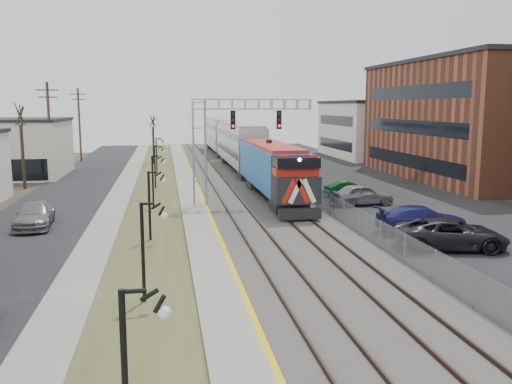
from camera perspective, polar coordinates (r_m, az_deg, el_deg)
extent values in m
cube|color=black|center=(49.05, -19.37, -0.39)|extent=(7.00, 120.00, 0.04)
cube|color=gray|center=(48.48, -14.13, -0.23)|extent=(2.00, 120.00, 0.08)
cube|color=#414726|center=(48.33, -10.58, -0.15)|extent=(4.00, 120.00, 0.06)
cube|color=gray|center=(48.35, -7.03, 0.05)|extent=(2.00, 120.00, 0.24)
cube|color=#595651|center=(48.82, -1.16, 0.18)|extent=(8.00, 120.00, 0.20)
cube|color=black|center=(51.95, 12.05, 0.43)|extent=(16.00, 120.00, 0.04)
cube|color=gold|center=(48.38, -5.99, 0.22)|extent=(0.24, 120.00, 0.01)
cube|color=#2D2119|center=(48.48, -4.37, 0.30)|extent=(0.08, 120.00, 0.15)
cube|color=#2D2119|center=(48.63, -2.61, 0.34)|extent=(0.08, 120.00, 0.15)
cube|color=#2D2119|center=(48.91, -0.29, 0.40)|extent=(0.08, 120.00, 0.15)
cube|color=#2D2119|center=(49.17, 1.44, 0.45)|extent=(0.08, 120.00, 0.15)
cube|color=#1351A0|center=(43.42, 1.85, 2.23)|extent=(3.00, 17.00, 4.25)
cube|color=black|center=(35.32, 4.64, -2.30)|extent=(2.80, 0.50, 0.70)
cube|color=#A4A8AF|center=(63.30, -1.80, 4.87)|extent=(3.00, 22.00, 5.33)
cube|color=#A4A8AF|center=(85.91, -3.88, 5.96)|extent=(3.00, 22.00, 5.33)
cube|color=gray|center=(40.96, -5.98, 3.92)|extent=(1.00, 1.00, 8.00)
cube|color=gray|center=(41.24, -0.44, 9.22)|extent=(9.00, 0.80, 0.80)
cube|color=black|center=(40.60, -2.44, 7.59)|extent=(0.35, 0.25, 1.40)
cube|color=black|center=(41.18, 2.44, 7.61)|extent=(0.35, 0.25, 1.40)
cylinder|color=black|center=(12.15, -13.62, -18.88)|extent=(0.14, 0.14, 4.00)
cylinder|color=black|center=(21.49, -11.82, -6.35)|extent=(0.14, 0.14, 4.00)
cylinder|color=black|center=(31.25, -11.15, -1.51)|extent=(0.14, 0.14, 4.00)
cylinder|color=black|center=(41.12, -10.81, 1.02)|extent=(0.14, 0.14, 4.00)
cylinder|color=black|center=(51.04, -10.59, 2.56)|extent=(0.14, 0.14, 4.00)
cylinder|color=black|center=(62.98, -10.43, 3.78)|extent=(0.14, 0.14, 4.00)
cylinder|color=#4C3823|center=(58.90, -20.89, 5.90)|extent=(0.28, 0.28, 10.00)
cylinder|color=#4C3823|center=(78.60, -18.08, 6.70)|extent=(0.28, 0.28, 10.00)
cube|color=gray|center=(49.50, 3.65, 1.10)|extent=(0.04, 120.00, 1.60)
cube|color=brown|center=(62.25, 22.67, 6.86)|extent=(16.00, 26.00, 12.00)
cube|color=beige|center=(84.54, 13.53, 6.35)|extent=(16.00, 18.00, 8.00)
cylinder|color=#382D23|center=(54.48, -23.33, 3.41)|extent=(0.30, 0.30, 5.95)
cylinder|color=#382D23|center=(72.92, -10.74, 4.83)|extent=(0.30, 0.30, 4.90)
imported|color=black|center=(30.85, 19.83, -4.26)|extent=(6.33, 3.90, 1.64)
imported|color=#15174C|center=(34.27, 17.05, -2.83)|extent=(5.69, 2.50, 1.63)
imported|color=gray|center=(42.71, 11.13, -0.30)|extent=(4.98, 2.39, 1.64)
imported|color=#0B3B15|center=(46.70, 9.60, 0.31)|extent=(4.02, 1.82, 1.28)
imported|color=slate|center=(37.11, -22.28, -2.30)|extent=(2.60, 5.44, 1.53)
imported|color=#A22E0C|center=(59.50, 4.61, 2.29)|extent=(4.03, 1.58, 1.31)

